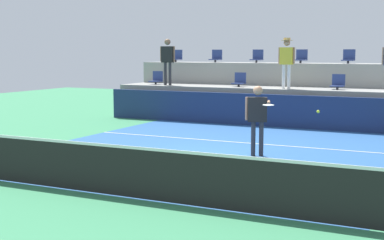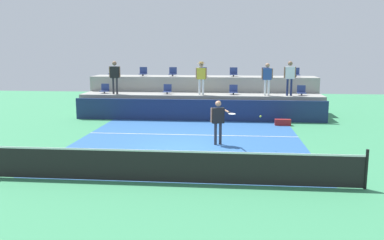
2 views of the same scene
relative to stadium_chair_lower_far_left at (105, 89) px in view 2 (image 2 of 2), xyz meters
name	(u,v)px [view 2 (image 2 of 2)]	position (x,y,z in m)	size (l,w,h in m)	color
ground_plane	(186,148)	(5.32, -7.23, -1.46)	(40.00, 40.00, 0.00)	#388456
court_inner_paint	(188,142)	(5.32, -6.23, -1.46)	(9.00, 10.00, 0.01)	#285693
court_service_line	(192,135)	(5.32, -4.83, -1.46)	(9.00, 0.06, 0.00)	white
tennis_net	(169,165)	(5.32, -11.23, -0.97)	(10.48, 0.08, 1.07)	black
sponsor_backboard	(199,110)	(5.32, -1.23, -0.91)	(13.00, 0.16, 1.10)	navy
seating_tier_lower	(201,105)	(5.32, 0.07, -0.84)	(13.00, 1.80, 1.25)	gray
seating_tier_upper	(203,94)	(5.32, 1.87, -0.41)	(13.00, 1.80, 2.10)	gray
stadium_chair_lower_far_left	(105,89)	(0.00, 0.00, 0.00)	(0.44, 0.40, 0.52)	#2D2D33
stadium_chair_lower_left	(167,90)	(3.51, 0.00, 0.00)	(0.44, 0.40, 0.52)	#2D2D33
stadium_chair_lower_right	(233,90)	(7.10, 0.00, 0.00)	(0.44, 0.40, 0.52)	#2D2D33
stadium_chair_lower_far_right	(301,91)	(10.68, 0.00, 0.00)	(0.44, 0.40, 0.52)	#2D2D33
stadium_chair_upper_far_left	(113,72)	(-0.05, 1.80, 0.85)	(0.44, 0.40, 0.52)	#2D2D33
stadium_chair_upper_left	(143,72)	(1.78, 1.80, 0.85)	(0.44, 0.40, 0.52)	#2D2D33
stadium_chair_upper_mid_left	(173,72)	(3.55, 1.80, 0.85)	(0.44, 0.40, 0.52)	#2D2D33
stadium_chair_upper_center	(203,73)	(5.32, 1.80, 0.85)	(0.44, 0.40, 0.52)	#2D2D33
stadium_chair_upper_mid_right	(234,73)	(7.10, 1.80, 0.85)	(0.44, 0.40, 0.52)	#2D2D33
stadium_chair_upper_right	(266,73)	(8.92, 1.80, 0.85)	(0.44, 0.40, 0.52)	#2D2D33
stadium_chair_upper_far_right	(296,73)	(10.61, 1.80, 0.85)	(0.44, 0.40, 0.52)	#2D2D33
tennis_player	(219,118)	(6.52, -6.56, -0.41)	(0.99, 1.14, 1.71)	#2D2D33
spectator_in_white	(115,74)	(0.71, -0.38, 0.86)	(0.62, 0.25, 1.77)	#2D2D33
spectator_with_hat	(201,74)	(5.39, -0.38, 0.87)	(0.60, 0.42, 1.76)	white
spectator_in_grey	(267,76)	(8.83, -0.38, 0.80)	(0.59, 0.24, 1.69)	white
spectator_leaning_on_rail	(290,75)	(9.98, -0.38, 0.88)	(0.62, 0.25, 1.79)	navy
tennis_ball	(261,116)	(8.07, -6.99, -0.26)	(0.07, 0.07, 0.07)	#CCE033
equipment_bag	(283,122)	(9.50, -2.16, -1.31)	(0.76, 0.28, 0.30)	maroon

